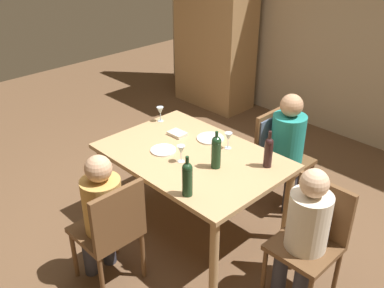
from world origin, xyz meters
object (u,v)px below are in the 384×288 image
wine_bottle_short_olive (268,151)px  wine_glass_near_right (181,150)px  person_man_guest (290,144)px  wine_bottle_dark_red (187,178)px  wine_bottle_tall_green (216,151)px  dinner_plate_guest_left (163,150)px  wine_glass_centre (160,111)px  person_woman_host (305,229)px  chair_right_end (312,234)px  chair_near (112,228)px  dining_table (192,163)px  person_man_bearded (101,209)px  armoire_cabinet (215,30)px  chair_far_right (276,145)px  wine_glass_near_left (228,137)px  dinner_plate_host (210,138)px

wine_bottle_short_olive → wine_glass_near_right: bearing=-140.2°
person_man_guest → wine_bottle_short_olive: 0.68m
wine_bottle_dark_red → wine_bottle_short_olive: wine_bottle_dark_red is taller
wine_glass_near_right → wine_bottle_tall_green: bearing=28.6°
dinner_plate_guest_left → wine_bottle_dark_red: bearing=-26.1°
wine_bottle_tall_green → wine_glass_centre: bearing=165.8°
wine_bottle_short_olive → wine_glass_near_right: (-0.54, -0.45, -0.03)m
wine_bottle_short_olive → dinner_plate_guest_left: 0.90m
person_woman_host → wine_glass_near_right: (-1.13, -0.12, 0.22)m
chair_right_end → chair_near: (-1.07, -1.00, 0.00)m
wine_bottle_tall_green → wine_bottle_dark_red: same height
wine_bottle_tall_green → wine_glass_centre: 1.00m
dining_table → person_man_bearded: 0.91m
armoire_cabinet → chair_near: size_ratio=2.37×
person_woman_host → wine_glass_centre: size_ratio=7.46×
chair_far_right → wine_bottle_short_olive: (0.34, -0.61, 0.30)m
person_man_bearded → wine_glass_near_left: person_man_bearded is taller
dinner_plate_guest_left → person_man_bearded: bearing=-76.2°
person_woman_host → dinner_plate_guest_left: person_woman_host is taller
chair_near → dinner_plate_guest_left: 0.86m
chair_near → wine_glass_centre: (-0.78, 1.15, 0.33)m
wine_bottle_tall_green → dinner_plate_guest_left: wine_bottle_tall_green is taller
wine_bottle_short_olive → wine_glass_near_right: size_ratio=2.12×
armoire_cabinet → wine_bottle_tall_green: bearing=-46.7°
chair_right_end → chair_far_right: bearing=-41.6°
person_man_guest → wine_glass_near_right: (-0.35, -1.06, 0.20)m
person_man_bearded → chair_far_right: bearing=-7.8°
chair_right_end → wine_glass_centre: size_ratio=6.17×
wine_bottle_tall_green → wine_glass_centre: size_ratio=2.16×
person_man_bearded → wine_glass_near_left: 1.24m
armoire_cabinet → wine_bottle_short_olive: 3.14m
chair_right_end → wine_glass_centre: 1.88m
chair_near → wine_glass_near_left: 1.26m
wine_bottle_short_olive → wine_glass_near_left: (-0.42, -0.00, -0.03)m
dinner_plate_guest_left → chair_far_right: bearing=67.2°
person_man_bearded → wine_bottle_tall_green: 0.99m
dining_table → person_woman_host: person_woman_host is taller
dining_table → wine_bottle_dark_red: (0.40, -0.44, 0.23)m
wine_glass_near_left → wine_glass_centre: (-0.83, -0.06, 0.00)m
chair_near → dinner_plate_host: bearing=8.0°
person_man_bearded → wine_glass_near_right: 0.80m
person_man_bearded → wine_glass_near_left: size_ratio=7.42×
person_man_bearded → wine_glass_centre: bearing=30.0°
chair_right_end → dinner_plate_host: (-1.24, 0.23, 0.23)m
dinner_plate_guest_left → person_woman_host: bearing=4.6°
wine_glass_centre → dinner_plate_host: wine_glass_centre is taller
person_woman_host → dinner_plate_host: bearing=-15.5°
dining_table → dinner_plate_host: bearing=105.0°
dining_table → wine_bottle_tall_green: 0.37m
person_woman_host → person_man_bearded: size_ratio=1.01×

